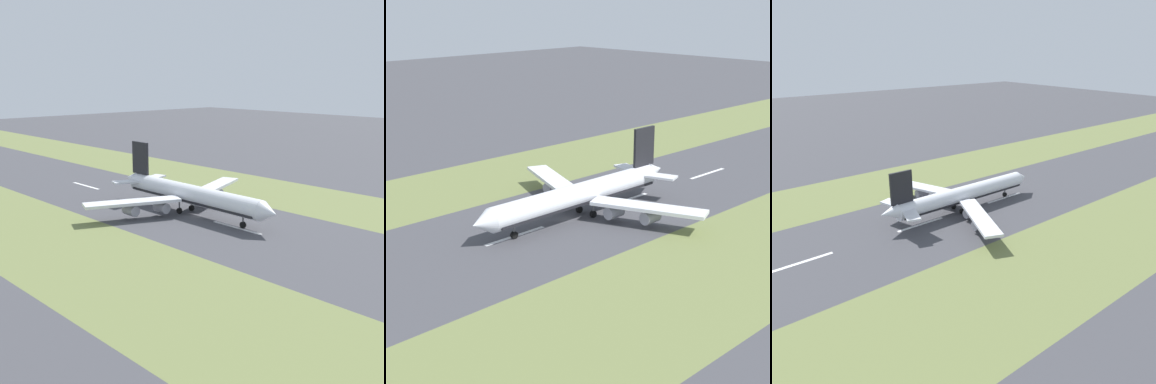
% 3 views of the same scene
% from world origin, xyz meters
% --- Properties ---
extents(ground_plane, '(800.00, 800.00, 0.00)m').
position_xyz_m(ground_plane, '(0.00, 0.00, 0.00)').
color(ground_plane, '#424247').
extents(grass_median_west, '(40.00, 600.00, 0.01)m').
position_xyz_m(grass_median_west, '(-45.00, 0.00, 0.00)').
color(grass_median_west, olive).
rests_on(grass_median_west, ground).
extents(grass_median_east, '(40.00, 600.00, 0.01)m').
position_xyz_m(grass_median_east, '(45.00, 0.00, 0.00)').
color(grass_median_east, olive).
rests_on(grass_median_east, ground).
extents(centreline_dash_near, '(1.20, 18.00, 0.01)m').
position_xyz_m(centreline_dash_near, '(0.00, -63.17, 0.01)').
color(centreline_dash_near, silver).
rests_on(centreline_dash_near, ground).
extents(centreline_dash_mid, '(1.20, 18.00, 0.01)m').
position_xyz_m(centreline_dash_mid, '(0.00, -23.17, 0.01)').
color(centreline_dash_mid, silver).
rests_on(centreline_dash_mid, ground).
extents(centreline_dash_far, '(1.20, 18.00, 0.01)m').
position_xyz_m(centreline_dash_far, '(0.00, 16.83, 0.01)').
color(centreline_dash_far, silver).
rests_on(centreline_dash_far, ground).
extents(airplane_main_jet, '(64.14, 67.00, 20.20)m').
position_xyz_m(airplane_main_jet, '(-1.16, -5.07, 6.02)').
color(airplane_main_jet, silver).
rests_on(airplane_main_jet, ground).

